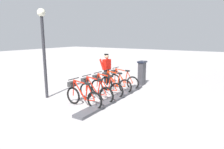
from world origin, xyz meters
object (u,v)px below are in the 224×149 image
bike_docked_0 (122,80)px  payment_kiosk (142,73)px  bike_docked_2 (105,86)px  bike_docked_4 (82,95)px  bike_docked_3 (94,90)px  lamp_post (43,40)px  bike_docked_1 (114,83)px  worker_near_rack (107,68)px

bike_docked_0 → payment_kiosk: bearing=-117.0°
bike_docked_2 → bike_docked_4: bearing=90.0°
bike_docked_0 → bike_docked_4: bearing=90.0°
bike_docked_3 → lamp_post: lamp_post is taller
bike_docked_0 → bike_docked_1: bearing=90.0°
bike_docked_2 → bike_docked_4: (0.00, 1.53, 0.00)m
bike_docked_3 → payment_kiosk: bearing=-99.5°
bike_docked_1 → lamp_post: lamp_post is taller
worker_near_rack → lamp_post: lamp_post is taller
bike_docked_0 → bike_docked_1: size_ratio=1.00×
bike_docked_2 → worker_near_rack: (1.00, -1.63, 0.48)m
bike_docked_1 → bike_docked_0: bearing=-90.0°
bike_docked_0 → bike_docked_1: (0.00, 0.76, 0.00)m
bike_docked_1 → worker_near_rack: 1.41m
payment_kiosk → bike_docked_0: size_ratio=0.74×
lamp_post → bike_docked_3: bearing=-158.7°
bike_docked_2 → bike_docked_4: 1.53m
payment_kiosk → worker_near_rack: (1.58, 1.01, 0.24)m
payment_kiosk → bike_docked_0: 1.28m
bike_docked_1 → bike_docked_3: same height
payment_kiosk → bike_docked_4: size_ratio=0.74×
bike_docked_2 → worker_near_rack: size_ratio=1.04×
bike_docked_3 → bike_docked_4: size_ratio=1.00×
bike_docked_4 → bike_docked_1: bearing=-90.0°
payment_kiosk → bike_docked_3: payment_kiosk is taller
bike_docked_2 → bike_docked_4: same height
payment_kiosk → bike_docked_0: payment_kiosk is taller
bike_docked_1 → worker_near_rack: bearing=-40.9°
bike_docked_1 → worker_near_rack: (1.00, -0.87, 0.48)m
bike_docked_4 → worker_near_rack: worker_near_rack is taller
bike_docked_0 → worker_near_rack: bearing=-6.0°
payment_kiosk → bike_docked_1: bearing=73.1°
bike_docked_0 → bike_docked_2: (0.00, 1.53, 0.00)m
bike_docked_1 → lamp_post: size_ratio=0.47×
bike_docked_3 → worker_near_rack: 2.64m
bike_docked_0 → bike_docked_4: (0.00, 3.05, 0.00)m
bike_docked_4 → worker_near_rack: bearing=-72.4°
lamp_post → bike_docked_1: bearing=-130.5°
bike_docked_2 → bike_docked_1: bearing=-90.0°
bike_docked_3 → bike_docked_4: bearing=90.0°
worker_near_rack → lamp_post: bearing=73.2°
bike_docked_1 → lamp_post: (1.96, 2.29, 1.98)m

